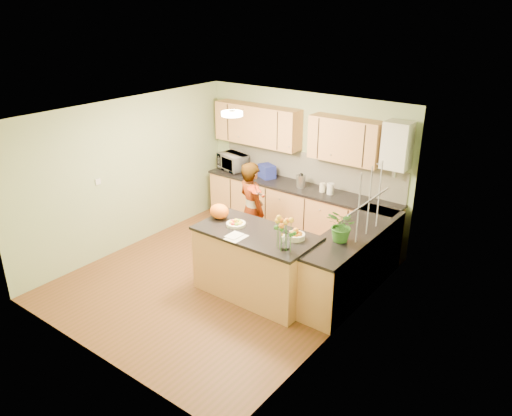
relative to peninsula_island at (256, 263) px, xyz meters
The scene contains 28 objects.
floor 0.82m from the peninsula_island, behind, with size 4.50×4.50×0.00m, color brown.
ceiling 2.12m from the peninsula_island, behind, with size 4.00×4.50×0.02m, color silver.
wall_back 2.49m from the peninsula_island, 106.07° to the left, with size 4.00×0.02×2.50m, color #93AC7B.
wall_front 2.44m from the peninsula_island, 106.39° to the right, with size 4.00×0.02×2.50m, color #93AC7B.
wall_left 2.76m from the peninsula_island, behind, with size 0.02×4.50×2.50m, color #93AC7B.
wall_right 1.55m from the peninsula_island, ahead, with size 0.02×4.50×2.50m, color #93AC7B.
back_counter 2.05m from the peninsula_island, 105.71° to the left, with size 3.64×0.62×0.94m.
right_counter 1.36m from the peninsula_island, 39.90° to the left, with size 0.62×2.24×0.94m.
splashback 2.43m from the peninsula_island, 103.80° to the left, with size 3.60×0.02×0.52m, color #ECE5CD.
upper_cabinets 2.64m from the peninsula_island, 111.55° to the left, with size 3.20×0.34×0.70m.
boiler 2.75m from the peninsula_island, 63.69° to the left, with size 0.40×0.30×0.86m.
window_right 1.82m from the peninsula_island, 24.99° to the left, with size 0.01×1.30×1.05m.
light_switch 2.82m from the peninsula_island, 167.68° to the right, with size 0.02×0.09×0.09m, color silver.
ceiling_lamp 2.10m from the peninsula_island, 153.71° to the left, with size 0.30×0.30×0.07m.
peninsula_island is the anchor object (origin of this frame).
fruit_dish 0.63m from the peninsula_island, behind, with size 0.27×0.27×0.10m.
orange_bowl 0.79m from the peninsula_island, 15.26° to the left, with size 0.25×0.25×0.14m.
flower_vase 1.04m from the peninsula_island, 16.70° to the right, with size 0.28×0.28×0.52m.
orange_bag 0.92m from the peninsula_island, behind, with size 0.29×0.25×0.22m, color orange.
papers 0.58m from the peninsula_island, 108.43° to the right, with size 0.21×0.29×0.01m, color white.
violinist 1.18m from the peninsula_island, 130.39° to the left, with size 0.59×0.39×1.61m, color tan.
violin 1.16m from the peninsula_island, 129.73° to the left, with size 0.62×0.25×0.12m, color #580C05, non-canonical shape.
microwave 2.93m from the peninsula_island, 135.87° to the left, with size 0.55×0.37×0.31m, color silver.
blue_box 2.45m from the peninsula_island, 122.32° to the left, with size 0.30×0.22×0.24m, color navy.
kettle 2.10m from the peninsula_island, 104.79° to the left, with size 0.15×0.15×0.29m.
jar_cream 2.05m from the peninsula_island, 93.00° to the left, with size 0.10×0.10×0.15m, color beige.
jar_white 2.04m from the peninsula_island, 88.44° to the left, with size 0.12×0.12×0.18m, color silver.
potted_plant 1.35m from the peninsula_island, 25.87° to the left, with size 0.41×0.35×0.45m, color #2F6822.
Camera 1 is at (4.38, -4.94, 3.89)m, focal length 35.00 mm.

